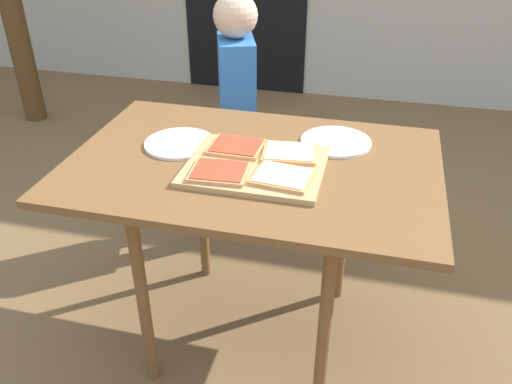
{
  "coord_description": "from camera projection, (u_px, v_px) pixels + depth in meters",
  "views": [
    {
      "loc": [
        0.34,
        -1.35,
        1.45
      ],
      "look_at": [
        0.01,
        0.0,
        0.6
      ],
      "focal_mm": 37.07,
      "sensor_mm": 36.0,
      "label": 1
    }
  ],
  "objects": [
    {
      "name": "ground_plane",
      "position": [
        253.0,
        331.0,
        1.94
      ],
      "size": [
        16.0,
        16.0,
        0.0
      ],
      "primitive_type": "plane",
      "color": "brown"
    },
    {
      "name": "dining_table",
      "position": [
        253.0,
        182.0,
        1.61
      ],
      "size": [
        1.1,
        0.73,
        0.71
      ],
      "color": "brown",
      "rests_on": "ground"
    },
    {
      "name": "cutting_board",
      "position": [
        256.0,
        166.0,
        1.53
      ],
      "size": [
        0.39,
        0.32,
        0.02
      ],
      "primitive_type": "cube",
      "color": "tan",
      "rests_on": "dining_table"
    },
    {
      "name": "pizza_slice_far_right",
      "position": [
        290.0,
        152.0,
        1.57
      ],
      "size": [
        0.17,
        0.15,
        0.01
      ],
      "color": "#E59A60",
      "rests_on": "cutting_board"
    },
    {
      "name": "pizza_slice_near_right",
      "position": [
        282.0,
        177.0,
        1.45
      ],
      "size": [
        0.17,
        0.15,
        0.01
      ],
      "color": "#E59A60",
      "rests_on": "cutting_board"
    },
    {
      "name": "pizza_slice_near_left",
      "position": [
        219.0,
        172.0,
        1.47
      ],
      "size": [
        0.17,
        0.14,
        0.01
      ],
      "color": "#E59A60",
      "rests_on": "cutting_board"
    },
    {
      "name": "pizza_slice_far_left",
      "position": [
        236.0,
        147.0,
        1.61
      ],
      "size": [
        0.16,
        0.14,
        0.01
      ],
      "color": "#E59A60",
      "rests_on": "cutting_board"
    },
    {
      "name": "plate_white_right",
      "position": [
        336.0,
        142.0,
        1.68
      ],
      "size": [
        0.22,
        0.22,
        0.01
      ],
      "primitive_type": "cylinder",
      "color": "white",
      "rests_on": "dining_table"
    },
    {
      "name": "plate_white_left",
      "position": [
        180.0,
        143.0,
        1.67
      ],
      "size": [
        0.22,
        0.22,
        0.01
      ],
      "primitive_type": "cylinder",
      "color": "white",
      "rests_on": "dining_table"
    },
    {
      "name": "child_left",
      "position": [
        237.0,
        103.0,
        2.22
      ],
      "size": [
        0.21,
        0.27,
        1.06
      ],
      "color": "#473D40",
      "rests_on": "ground"
    }
  ]
}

